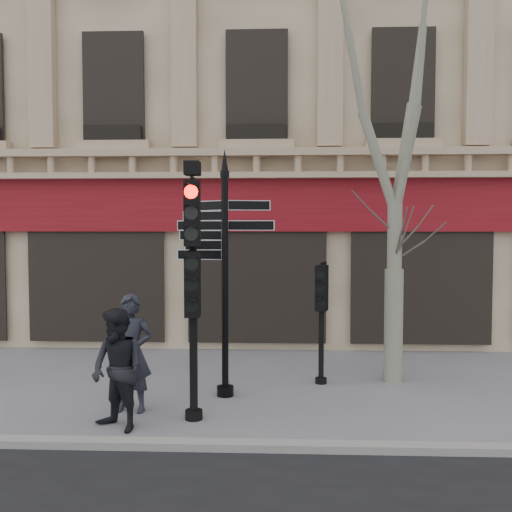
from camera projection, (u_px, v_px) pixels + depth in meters
The scene contains 9 objects.
ground at pixel (245, 416), 9.23m from camera, with size 80.00×80.00×0.00m, color slate.
kerb at pixel (238, 446), 7.83m from camera, with size 80.00×0.25×0.12m, color gray.
building at pixel (265, 68), 21.22m from camera, with size 28.00×15.52×18.00m.
fingerpost at pixel (225, 231), 10.20m from camera, with size 2.25×2.25×4.45m.
traffic_signal_main at pixel (193, 258), 8.95m from camera, with size 0.47×0.35×4.09m.
traffic_signal_secondary at pixel (321, 301), 11.08m from camera, with size 0.46×0.38×2.33m.
plane_tree at pixel (397, 71), 11.00m from camera, with size 3.26×3.26×8.65m.
pedestrian_a at pixel (131, 353), 9.44m from camera, with size 0.71×0.47×1.96m, color #21232D.
pedestrian_b at pixel (118, 370), 8.57m from camera, with size 0.90×0.70×1.84m, color black.
Camera 1 is at (0.57, -9.07, 3.08)m, focal length 40.00 mm.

